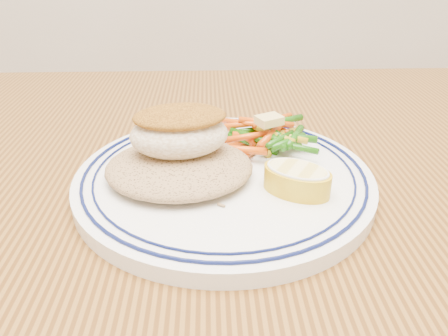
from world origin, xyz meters
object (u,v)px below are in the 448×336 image
fish_fillet (179,130)px  lemon_wedge (297,178)px  dining_table (235,290)px  plate (224,178)px  vegetable_pile (267,136)px  rice_pilaf (179,164)px

fish_fillet → lemon_wedge: fish_fillet is taller
lemon_wedge → fish_fillet: bearing=158.2°
dining_table → lemon_wedge: 0.14m
plate → fish_fillet: fish_fillet is taller
plate → vegetable_pile: bearing=48.3°
dining_table → fish_fillet: (-0.05, 0.04, 0.15)m
dining_table → rice_pilaf: (-0.05, 0.03, 0.12)m
fish_fillet → lemon_wedge: (0.10, -0.04, -0.03)m
dining_table → fish_fillet: 0.17m
fish_fillet → lemon_wedge: bearing=-21.8°
dining_table → lemon_wedge: bearing=3.4°
dining_table → plate: plate is taller
rice_pilaf → fish_fillet: 0.03m
plate → rice_pilaf: 0.05m
plate → dining_table: bearing=-76.2°
lemon_wedge → plate: bearing=149.4°
dining_table → lemon_wedge: size_ratio=19.44×
plate → vegetable_pile: (0.05, 0.05, 0.02)m
rice_pilaf → lemon_wedge: 0.11m
dining_table → lemon_wedge: (0.05, 0.00, 0.13)m
plate → rice_pilaf: (-0.04, -0.01, 0.02)m
plate → lemon_wedge: 0.08m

